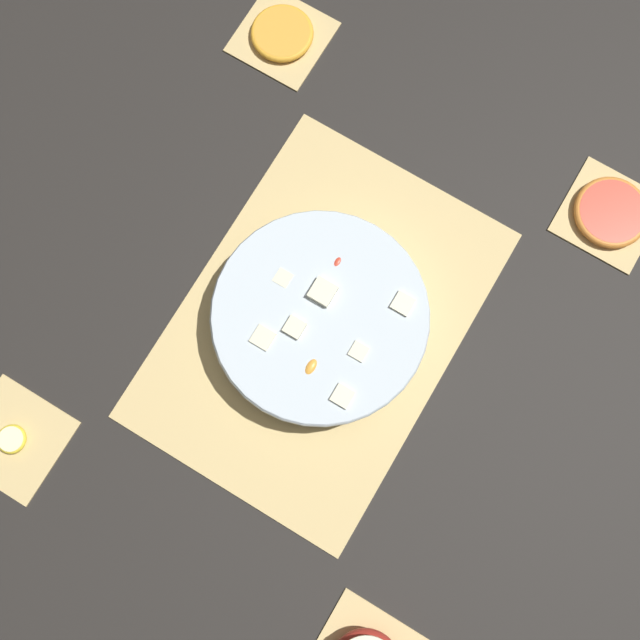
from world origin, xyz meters
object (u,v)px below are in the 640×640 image
object	(u,v)px
banana_coin_single	(12,439)
grapefruit_slice	(611,212)
fruit_salad_bowl	(320,318)
orange_slice_whole	(282,33)

from	to	relation	value
banana_coin_single	grapefruit_slice	world-z (taller)	grapefruit_slice
fruit_salad_bowl	orange_slice_whole	size ratio (longest dim) A/B	3.08
orange_slice_whole	banana_coin_single	distance (m)	0.66
fruit_salad_bowl	banana_coin_single	size ratio (longest dim) A/B	7.33
fruit_salad_bowl	banana_coin_single	xyz separation A→B (m)	(-0.33, 0.26, -0.03)
fruit_salad_bowl	orange_slice_whole	world-z (taller)	fruit_salad_bowl
fruit_salad_bowl	grapefruit_slice	size ratio (longest dim) A/B	2.73
banana_coin_single	grapefruit_slice	size ratio (longest dim) A/B	0.37
banana_coin_single	grapefruit_slice	xyz separation A→B (m)	(0.66, -0.52, 0.00)
fruit_salad_bowl	banana_coin_single	distance (m)	0.42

